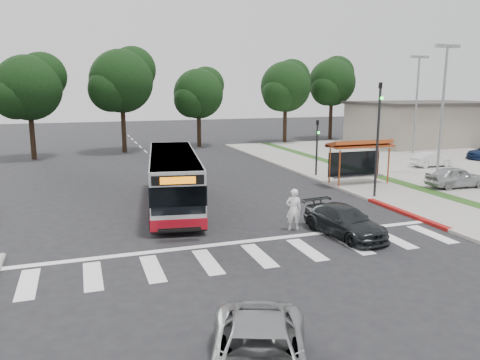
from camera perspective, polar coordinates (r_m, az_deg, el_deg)
name	(u,v)px	position (r m, az deg, el deg)	size (l,w,h in m)	color
ground	(221,221)	(22.34, -2.34, -4.96)	(140.00, 140.00, 0.00)	black
sidewalk_east	(337,176)	(33.87, 11.72, 0.50)	(4.00, 40.00, 0.12)	gray
curb_east	(312,177)	(32.90, 8.72, 0.32)	(0.30, 40.00, 0.15)	#9E9991
curb_east_red	(406,213)	(24.73, 19.54, -3.84)	(0.32, 6.00, 0.15)	maroon
parking_lot	(451,163)	(42.67, 24.33, 1.90)	(18.00, 36.00, 0.10)	gray
commercial_building	(423,124)	(55.98, 21.37, 6.33)	(14.00, 10.00, 4.40)	gray
building_roof_cap	(424,103)	(55.86, 21.55, 8.72)	(14.60, 10.60, 0.30)	#383330
crosswalk_ladder	(259,255)	(17.84, 2.35, -9.17)	(18.00, 2.60, 0.01)	silver
bus_shelter	(359,149)	(30.99, 14.29, 3.69)	(4.20, 1.60, 2.86)	#A4421B
traffic_signal_ne_tall	(378,130)	(27.19, 16.49, 5.81)	(0.18, 0.37, 6.50)	black
traffic_signal_ne_short	(317,142)	(33.25, 9.37, 4.60)	(0.18, 0.37, 4.00)	black
lot_light_front	(444,92)	(35.89, 23.58, 9.79)	(1.90, 0.35, 9.01)	gray
lot_light_mid	(417,91)	(47.38, 20.80, 10.12)	(1.90, 0.35, 9.01)	gray
tree_ne_a	(286,86)	(53.46, 5.62, 11.34)	(6.16, 5.74, 9.30)	black
tree_ne_b	(332,82)	(58.46, 11.18, 11.69)	(6.16, 5.74, 10.02)	black
tree_north_a	(122,80)	(46.83, -14.17, 11.74)	(6.60, 6.15, 10.17)	black
tree_north_b	(199,93)	(50.14, -5.03, 10.53)	(5.72, 5.33, 8.43)	black
tree_north_c	(29,87)	(44.79, -24.31, 10.33)	(6.16, 5.74, 9.30)	black
transit_bus	(174,180)	(24.91, -8.09, -0.03)	(2.37, 10.93, 2.82)	silver
pedestrian	(294,210)	(20.75, 6.56, -3.60)	(0.69, 0.45, 1.88)	white
dark_sedan	(344,221)	(20.46, 12.62, -4.93)	(1.76, 4.32, 1.25)	black
silver_suv_south	(259,359)	(10.46, 2.33, -20.98)	(2.15, 4.66, 1.29)	#959799
parked_car_0	(456,177)	(32.06, 24.85, 0.34)	(1.53, 3.81, 1.30)	#A1A3A6
parked_car_1	(432,159)	(39.77, 22.34, 2.33)	(1.18, 3.40, 1.12)	silver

